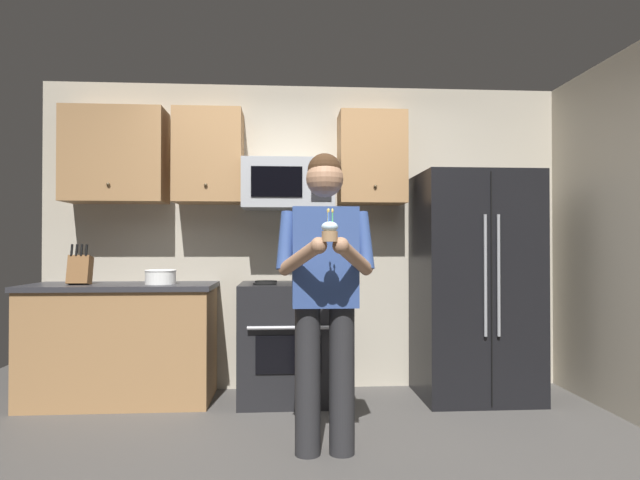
{
  "coord_description": "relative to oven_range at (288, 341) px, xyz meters",
  "views": [
    {
      "loc": [
        -0.18,
        -2.92,
        1.21
      ],
      "look_at": [
        0.03,
        0.21,
        1.25
      ],
      "focal_mm": 30.14,
      "sensor_mm": 36.0,
      "label": 1
    }
  ],
  "objects": [
    {
      "name": "knife_block",
      "position": [
        -1.6,
        -0.03,
        0.57
      ],
      "size": [
        0.16,
        0.15,
        0.32
      ],
      "color": "brown",
      "rests_on": "counter_left"
    },
    {
      "name": "ground_plane",
      "position": [
        0.15,
        -1.36,
        -0.46
      ],
      "size": [
        6.0,
        6.0,
        0.0
      ],
      "primitive_type": "plane",
      "color": "#474442"
    },
    {
      "name": "oven_range",
      "position": [
        0.0,
        0.0,
        0.0
      ],
      "size": [
        0.76,
        0.7,
        0.93
      ],
      "color": "black",
      "rests_on": "ground"
    },
    {
      "name": "refrigerator",
      "position": [
        1.5,
        -0.04,
        0.44
      ],
      "size": [
        0.9,
        0.75,
        1.8
      ],
      "color": "black",
      "rests_on": "ground"
    },
    {
      "name": "person",
      "position": [
        0.21,
        -1.16,
        0.53
      ],
      "size": [
        0.6,
        0.48,
        1.76
      ],
      "color": "#262628",
      "rests_on": "ground"
    },
    {
      "name": "bowl_large_white",
      "position": [
        -0.99,
        -0.02,
        0.52
      ],
      "size": [
        0.24,
        0.24,
        0.11
      ],
      "color": "white",
      "rests_on": "counter_left"
    },
    {
      "name": "wall_back",
      "position": [
        0.15,
        0.39,
        0.84
      ],
      "size": [
        4.4,
        0.1,
        2.6
      ],
      "primitive_type": "cube",
      "color": "#B7AD99",
      "rests_on": "ground"
    },
    {
      "name": "microwave",
      "position": [
        0.0,
        0.12,
        1.26
      ],
      "size": [
        0.74,
        0.41,
        0.4
      ],
      "color": "#9EA0A5"
    },
    {
      "name": "counter_left",
      "position": [
        -1.3,
        0.02,
        0.0
      ],
      "size": [
        1.44,
        0.66,
        0.92
      ],
      "color": "#9E7247",
      "rests_on": "ground"
    },
    {
      "name": "cabinet_row_upper",
      "position": [
        -0.57,
        0.17,
        1.49
      ],
      "size": [
        2.78,
        0.36,
        0.76
      ],
      "color": "#9E7247"
    },
    {
      "name": "cupcake",
      "position": [
        0.21,
        -1.48,
        0.83
      ],
      "size": [
        0.09,
        0.09,
        0.17
      ],
      "color": "#A87F56"
    }
  ]
}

